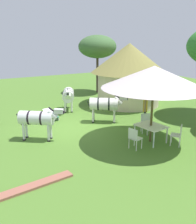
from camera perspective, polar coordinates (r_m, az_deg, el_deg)
The scene contains 14 objects.
ground_plane at distance 13.19m, azimuth -5.40°, elevation -3.39°, with size 36.00×36.00×0.00m, color #4A7329.
thatched_hut at distance 17.31m, azimuth 6.83°, elevation 8.89°, with size 4.99×4.99×4.05m.
shade_umbrella at distance 10.91m, azimuth 12.28°, elevation 7.56°, with size 4.38×4.38×3.31m.
patio_dining_table at distance 11.44m, azimuth 11.62°, elevation -3.33°, with size 1.35×1.12×0.74m.
patio_chair_east_end at distance 12.55m, azimuth 10.52°, elevation -2.13°, with size 0.58×0.59×0.90m.
patio_chair_near_hut at distance 10.60m, azimuth 8.05°, elevation -5.52°, with size 0.54×0.52×0.90m.
patio_chair_near_lawn at distance 11.35m, azimuth 17.30°, elevation -4.62°, with size 0.60×0.61×0.90m.
guest_beside_umbrella at distance 13.11m, azimuth 10.42°, elevation 0.97°, with size 0.49×0.46×1.70m.
striped_lounge_chair at distance 14.39m, azimuth -10.35°, elevation -0.84°, with size 0.93×0.73×0.60m.
zebra_nearest_camera at distance 11.60m, azimuth -13.21°, elevation -1.40°, with size 1.46×1.85×1.53m.
zebra_by_umbrella at distance 13.69m, azimuth 1.54°, elevation 1.71°, with size 1.42×1.89×1.52m.
zebra_toward_hut at distance 16.03m, azimuth -6.59°, elevation 3.73°, with size 2.00×1.23×1.50m.
acacia_tree_left_background at distance 20.97m, azimuth -0.14°, elevation 14.23°, with size 3.01×3.01×4.57m.
brick_patio_kerb at distance 8.43m, azimuth -14.73°, elevation -15.74°, with size 2.80×0.36×0.08m, color #945846.
Camera 1 is at (11.42, -4.89, 4.45)m, focal length 41.33 mm.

